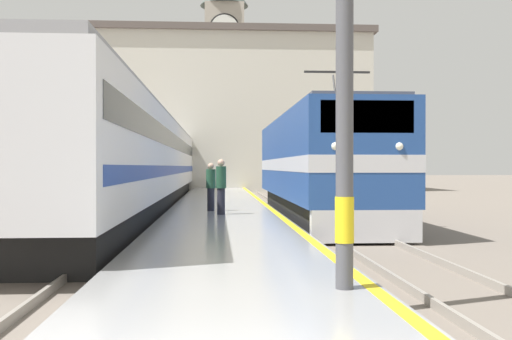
{
  "coord_description": "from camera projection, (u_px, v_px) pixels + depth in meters",
  "views": [
    {
      "loc": [
        -0.21,
        -4.0,
        1.97
      ],
      "look_at": [
        2.0,
        29.4,
        1.77
      ],
      "focal_mm": 42.0,
      "sensor_mm": 36.0,
      "label": 1
    }
  ],
  "objects": [
    {
      "name": "platform",
      "position": [
        221.0,
        203.0,
        28.96
      ],
      "size": [
        3.97,
        140.0,
        0.38
      ],
      "color": "#999999",
      "rests_on": "ground"
    },
    {
      "name": "second_waiting_passenger",
      "position": [
        221.0,
        185.0,
        19.85
      ],
      "size": [
        0.34,
        0.34,
        1.84
      ],
      "color": "#23232D",
      "rests_on": "platform"
    },
    {
      "name": "person_on_platform",
      "position": [
        211.0,
        186.0,
        21.43
      ],
      "size": [
        0.34,
        0.34,
        1.72
      ],
      "color": "#23232D",
      "rests_on": "platform"
    },
    {
      "name": "locomotive_train",
      "position": [
        317.0,
        166.0,
        21.97
      ],
      "size": [
        2.92,
        14.91,
        4.89
      ],
      "color": "black",
      "rests_on": "ground"
    },
    {
      "name": "passenger_train",
      "position": [
        162.0,
        162.0,
        36.11
      ],
      "size": [
        2.92,
        54.59,
        4.16
      ],
      "color": "black",
      "rests_on": "ground"
    },
    {
      "name": "rail_track_near",
      "position": [
        292.0,
        206.0,
        29.19
      ],
      "size": [
        2.83,
        140.0,
        0.16
      ],
      "color": "#70665B",
      "rests_on": "ground"
    },
    {
      "name": "clock_tower",
      "position": [
        224.0,
        71.0,
        61.93
      ],
      "size": [
        4.96,
        4.96,
        22.15
      ],
      "color": "#ADA393",
      "rests_on": "ground"
    },
    {
      "name": "ground_plane",
      "position": [
        220.0,
        201.0,
        33.95
      ],
      "size": [
        200.0,
        200.0,
        0.0
      ],
      "primitive_type": "plane",
      "color": "#70665B"
    },
    {
      "name": "rail_track_far",
      "position": [
        149.0,
        207.0,
        28.73
      ],
      "size": [
        2.84,
        140.0,
        0.16
      ],
      "color": "#70665B",
      "rests_on": "ground"
    },
    {
      "name": "station_building",
      "position": [
        210.0,
        113.0,
        48.53
      ],
      "size": [
        25.45,
        8.6,
        12.65
      ],
      "color": "beige",
      "rests_on": "ground"
    }
  ]
}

